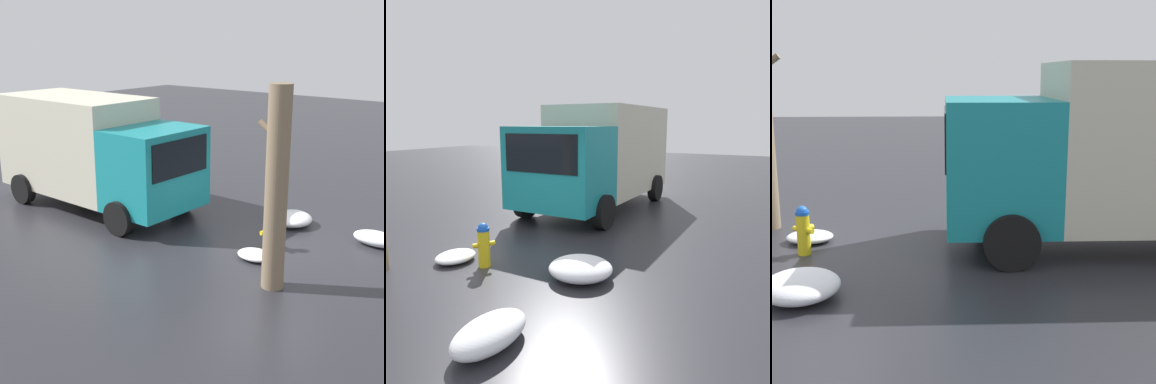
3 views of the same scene
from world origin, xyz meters
The scene contains 5 objects.
ground_plane centered at (0.00, 0.00, 0.00)m, with size 60.00×60.00×0.00m, color #28282D.
fire_hydrant centered at (0.00, 0.00, 0.44)m, with size 0.41×0.36×0.85m.
delivery_truck centered at (5.77, 0.34, 1.73)m, with size 6.41×2.80×3.22m.
snow_pile_by_hydrant centered at (-0.07, 0.69, 0.10)m, with size 0.84×0.68×0.20m.
snow_pile_curbside centered at (0.40, -1.86, 0.18)m, with size 1.08×1.13×0.36m.
Camera 3 is at (2.32, -8.82, 3.03)m, focal length 50.00 mm.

